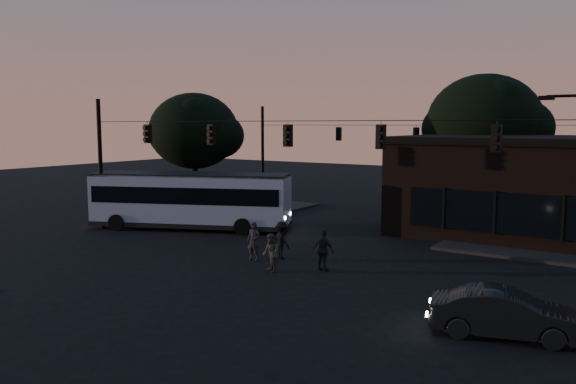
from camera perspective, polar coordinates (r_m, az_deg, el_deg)
The scene contains 13 objects.
ground at distance 22.83m, azimuth -5.59°, elevation -8.51°, with size 120.00×120.00×0.00m, color black.
sidewalk_far_left at distance 42.19m, azimuth -8.46°, elevation -1.34°, with size 14.00×10.00×0.15m, color black.
building at distance 33.60m, azimuth 24.81°, elevation 0.54°, with size 15.40×10.41×5.40m.
tree_behind at distance 40.33m, azimuth 19.29°, elevation 6.70°, with size 7.60×7.60×9.43m.
tree_left at distance 41.03m, azimuth -9.53°, elevation 6.12°, with size 6.40×6.40×8.30m.
signal_rig_near at distance 25.30m, azimuth 0.00°, elevation 3.26°, with size 26.24×0.30×7.50m.
signal_rig_far at distance 39.65m, azimuth 12.84°, elevation 4.04°, with size 26.24×0.30×7.50m.
bus at distance 32.99m, azimuth -9.88°, elevation -0.58°, with size 11.67×6.98×3.25m.
car at distance 17.49m, azimuth 21.24°, elevation -11.43°, with size 1.46×4.18×1.38m, color black.
pedestrian_a at distance 25.18m, azimuth -3.51°, elevation -5.01°, with size 0.63×0.41×1.73m, color #241F27.
pedestrian_b at distance 23.20m, azimuth -1.77°, elevation -6.20°, with size 0.78×0.61×1.60m, color #393934.
pedestrian_c at distance 23.32m, azimuth 3.59°, elevation -5.94°, with size 1.03×0.43×1.76m, color black.
pedestrian_d at distance 25.45m, azimuth -0.63°, elevation -4.90°, with size 1.10×0.63×1.70m, color black.
Camera 1 is at (13.87, -17.10, 6.04)m, focal length 35.00 mm.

